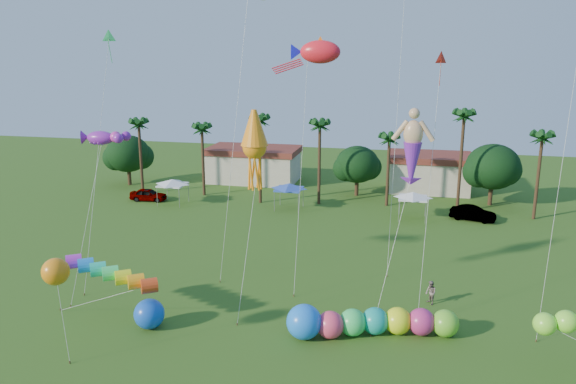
% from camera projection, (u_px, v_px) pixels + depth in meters
% --- Properties ---
extents(tree_line, '(69.46, 8.91, 11.00)m').
position_uv_depth(tree_line, '(377.00, 165.00, 68.80)').
color(tree_line, '#3A2819').
rests_on(tree_line, ground).
extents(buildings_row, '(35.00, 7.00, 4.00)m').
position_uv_depth(buildings_row, '(331.00, 171.00, 76.46)').
color(buildings_row, beige).
rests_on(buildings_row, ground).
extents(tent_row, '(31.00, 4.00, 0.60)m').
position_uv_depth(tent_row, '(288.00, 187.00, 63.97)').
color(tent_row, white).
rests_on(tent_row, ground).
extents(car_a, '(4.56, 2.14, 1.51)m').
position_uv_depth(car_a, '(148.00, 195.00, 68.67)').
color(car_a, '#4C4C54').
rests_on(car_a, ground).
extents(car_b, '(5.02, 2.82, 1.57)m').
position_uv_depth(car_b, '(473.00, 213.00, 60.68)').
color(car_b, '#4C4C54').
rests_on(car_b, ground).
extents(spectator_b, '(1.01, 1.08, 1.76)m').
position_uv_depth(spectator_b, '(431.00, 293.00, 40.53)').
color(spectator_b, gray).
rests_on(spectator_b, ground).
extents(caterpillar_inflatable, '(11.07, 4.56, 2.27)m').
position_uv_depth(caterpillar_inflatable, '(366.00, 322.00, 35.99)').
color(caterpillar_inflatable, '#F34067').
rests_on(caterpillar_inflatable, ground).
extents(blue_ball, '(2.01, 2.01, 2.01)m').
position_uv_depth(blue_ball, '(149.00, 314.00, 37.00)').
color(blue_ball, blue).
rests_on(blue_ball, ground).
extents(rainbow_tube, '(9.21, 3.82, 3.47)m').
position_uv_depth(rainbow_tube, '(124.00, 283.00, 37.02)').
color(rainbow_tube, red).
rests_on(rainbow_tube, ground).
extents(green_worm, '(10.51, 1.42, 3.82)m').
position_uv_depth(green_worm, '(545.00, 324.00, 31.30)').
color(green_worm, '#8AF937').
rests_on(green_worm, ground).
extents(orange_ball_kite, '(2.08, 2.08, 6.46)m').
position_uv_depth(orange_ball_kite, '(56.00, 272.00, 31.88)').
color(orange_ball_kite, orange).
rests_on(orange_ball_kite, ground).
extents(merman_kite, '(3.07, 4.86, 13.86)m').
position_uv_depth(merman_kite, '(412.00, 152.00, 36.72)').
color(merman_kite, tan).
rests_on(merman_kite, ground).
extents(fish_kite, '(4.79, 5.88, 18.73)m').
position_uv_depth(fish_kite, '(320.00, 52.00, 41.55)').
color(fish_kite, '#FD1C29').
rests_on(fish_kite, ground).
extents(squid_kite, '(2.17, 4.68, 14.17)m').
position_uv_depth(squid_kite, '(255.00, 147.00, 38.05)').
color(squid_kite, orange).
rests_on(squid_kite, ground).
extents(lobster_kite, '(4.14, 5.39, 12.44)m').
position_uv_depth(lobster_kite, '(101.00, 138.00, 40.76)').
color(lobster_kite, purple).
rests_on(lobster_kite, ground).
extents(delta_kite_red, '(1.14, 4.75, 17.87)m').
position_uv_depth(delta_kite_red, '(441.00, 65.00, 37.35)').
color(delta_kite_red, red).
rests_on(delta_kite_red, ground).
extents(delta_kite_green, '(2.08, 4.14, 19.39)m').
position_uv_depth(delta_kite_green, '(108.00, 43.00, 40.86)').
color(delta_kite_green, '#2FC964').
rests_on(delta_kite_green, ground).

